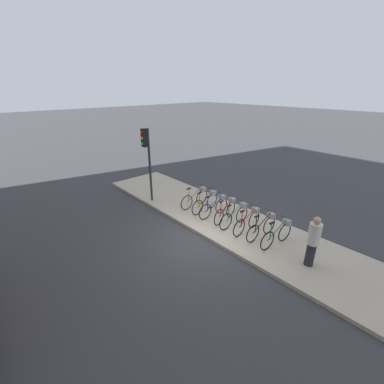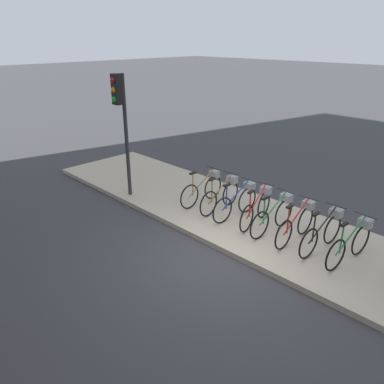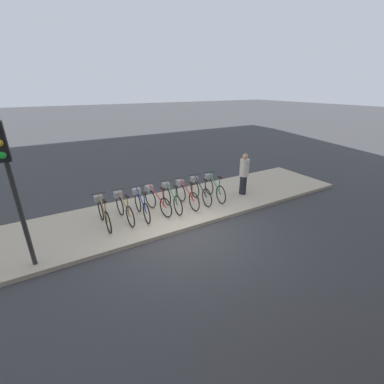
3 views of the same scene
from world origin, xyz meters
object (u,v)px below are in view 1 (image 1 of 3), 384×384
object	(u,v)px
parked_bicycle_1	(206,201)
parked_bicycle_6	(263,226)
parked_bicycle_0	(196,197)
parked_bicycle_7	(278,233)
traffic_light	(147,150)
parked_bicycle_5	(249,220)
parked_bicycle_3	(226,210)
parked_bicycle_4	(236,215)
pedestrian	(313,241)
parked_bicycle_2	(215,206)

from	to	relation	value
parked_bicycle_1	parked_bicycle_6	world-z (taller)	same
parked_bicycle_0	parked_bicycle_7	distance (m)	3.96
parked_bicycle_1	traffic_light	size ratio (longest dim) A/B	0.48
parked_bicycle_0	traffic_light	world-z (taller)	traffic_light
parked_bicycle_0	parked_bicycle_5	xyz separation A→B (m)	(2.78, -0.02, 0.00)
parked_bicycle_3	traffic_light	world-z (taller)	traffic_light
parked_bicycle_1	traffic_light	world-z (taller)	traffic_light
parked_bicycle_3	parked_bicycle_4	xyz separation A→B (m)	(0.51, -0.05, 0.00)
parked_bicycle_3	pedestrian	xyz separation A→B (m)	(3.45, -0.29, 0.40)
parked_bicycle_1	parked_bicycle_5	world-z (taller)	same
parked_bicycle_2	parked_bicycle_6	size ratio (longest dim) A/B	1.00
parked_bicycle_6	pedestrian	distance (m)	1.85
pedestrian	parked_bicycle_4	bearing A→B (deg)	175.44
parked_bicycle_5	parked_bicycle_7	bearing A→B (deg)	0.93
parked_bicycle_4	pedestrian	size ratio (longest dim) A/B	0.99
parked_bicycle_2	parked_bicycle_6	bearing A→B (deg)	1.42
pedestrian	parked_bicycle_3	bearing A→B (deg)	175.21
parked_bicycle_2	parked_bicycle_4	size ratio (longest dim) A/B	1.00
parked_bicycle_1	parked_bicycle_7	distance (m)	3.34
parked_bicycle_7	parked_bicycle_4	bearing A→B (deg)	-179.26
parked_bicycle_0	parked_bicycle_6	world-z (taller)	same
parked_bicycle_0	traffic_light	distance (m)	2.92
parked_bicycle_3	parked_bicycle_7	size ratio (longest dim) A/B	0.99
pedestrian	parked_bicycle_5	bearing A→B (deg)	174.26
parked_bicycle_0	parked_bicycle_6	size ratio (longest dim) A/B	1.00
parked_bicycle_0	pedestrian	distance (m)	5.17
parked_bicycle_2	parked_bicycle_5	world-z (taller)	same
parked_bicycle_3	parked_bicycle_1	bearing A→B (deg)	-179.20
parked_bicycle_4	parked_bicycle_7	distance (m)	1.75
parked_bicycle_7	traffic_light	size ratio (longest dim) A/B	0.47
parked_bicycle_4	parked_bicycle_7	size ratio (longest dim) A/B	1.00
parked_bicycle_1	parked_bicycle_6	bearing A→B (deg)	0.24
parked_bicycle_6	parked_bicycle_1	bearing A→B (deg)	-179.76
parked_bicycle_6	parked_bicycle_7	xyz separation A→B (m)	(0.60, -0.03, 0.00)
parked_bicycle_4	parked_bicycle_3	bearing A→B (deg)	173.91
traffic_light	parked_bicycle_1	bearing A→B (deg)	26.07
parked_bicycle_6	parked_bicycle_4	bearing A→B (deg)	-177.46
parked_bicycle_0	traffic_light	bearing A→B (deg)	-147.25
parked_bicycle_3	parked_bicycle_5	world-z (taller)	same
parked_bicycle_5	parked_bicycle_7	size ratio (longest dim) A/B	1.00
parked_bicycle_6	parked_bicycle_2	bearing A→B (deg)	-178.58
parked_bicycle_6	parked_bicycle_7	bearing A→B (deg)	-2.76
parked_bicycle_0	parked_bicycle_6	xyz separation A→B (m)	(3.36, 0.03, 0.00)
parked_bicycle_3	traffic_light	distance (m)	4.21
parked_bicycle_5	parked_bicycle_0	bearing A→B (deg)	179.64
parked_bicycle_0	parked_bicycle_6	distance (m)	3.36
parked_bicycle_2	parked_bicycle_6	world-z (taller)	same
parked_bicycle_0	parked_bicycle_5	bearing A→B (deg)	-0.36
parked_bicycle_2	pedestrian	distance (m)	4.01
parked_bicycle_4	parked_bicycle_6	bearing A→B (deg)	2.54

